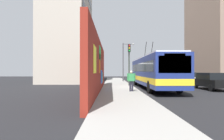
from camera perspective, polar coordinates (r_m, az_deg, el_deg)
The scene contains 13 objects.
ground_plane at distance 17.72m, azimuth 7.32°, elevation -5.97°, with size 80.00×80.00×0.00m, color black.
sidewalk_slab at distance 17.57m, azimuth 2.12°, elevation -5.77°, with size 48.00×3.20×0.15m, color gray.
graffiti_wall at distance 13.89m, azimuth -4.47°, elevation 0.99°, with size 14.75×0.32×4.12m.
building_far_left at distance 29.99m, azimuth -13.86°, elevation 12.53°, with size 12.24×6.20×16.83m.
building_far_right at distance 36.54m, azimuth 32.71°, elevation 13.77°, with size 11.73×8.81×21.24m.
city_bus at distance 17.97m, azimuth 13.01°, elevation -0.33°, with size 12.38×2.56×4.89m.
parked_car_black at distance 18.74m, azimuth 29.64°, elevation -3.06°, with size 4.18×1.88×1.58m.
parked_car_silver at distance 24.08m, azimuth 22.53°, elevation -2.47°, with size 4.64×1.85×1.58m.
parked_car_navy at distance 29.92m, azimuth 17.88°, elevation -2.06°, with size 4.90×1.89×1.58m.
parked_car_red at distance 35.27m, azimuth 15.05°, elevation -1.80°, with size 4.65×1.88×1.58m.
pedestrian_at_curb at distance 13.81m, azimuth 6.29°, elevation -3.03°, with size 0.22×0.65×1.61m.
traffic_light at distance 19.37m, azimuth 5.60°, elevation 3.92°, with size 0.49×0.28×4.53m.
street_lamp at distance 27.55m, azimuth 4.08°, elevation 3.59°, with size 0.44×1.81×5.99m.
Camera 1 is at (-17.48, 2.34, 1.73)m, focal length 28.11 mm.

